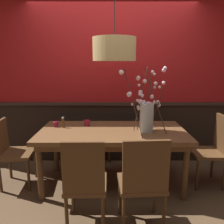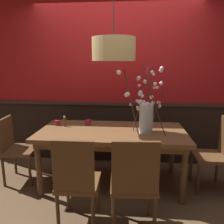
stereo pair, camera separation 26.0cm
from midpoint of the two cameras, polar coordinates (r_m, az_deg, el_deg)
name	(u,v)px [view 1 (the left image)]	position (r m, az deg, el deg)	size (l,w,h in m)	color
ground_plane	(112,183)	(3.17, -2.46, -18.09)	(24.00, 24.00, 0.00)	brown
back_wall	(112,73)	(3.51, -2.19, 10.23)	(4.85, 0.14, 2.97)	black
dining_table	(112,136)	(2.89, -2.59, -6.40)	(1.90, 0.92, 0.76)	brown
chair_far_side_left	(97,129)	(3.80, -5.83, -4.43)	(0.46, 0.44, 0.91)	brown
chair_near_side_left	(85,181)	(2.20, -10.70, -17.37)	(0.41, 0.41, 0.96)	brown
chair_head_east_end	(213,147)	(3.18, 22.69, -8.56)	(0.41, 0.41, 0.95)	brown
chair_near_side_right	(142,180)	(2.17, 4.42, -17.30)	(0.47, 0.42, 0.97)	brown
chair_head_west_end	(11,150)	(3.27, -27.12, -8.76)	(0.45, 0.45, 0.90)	brown
vase_with_blossoms	(145,113)	(2.77, 6.10, -0.38)	(0.60, 0.60, 0.82)	silver
candle_holder_nearer_center	(55,124)	(3.13, -17.01, -3.08)	(0.07, 0.07, 0.07)	maroon
candle_holder_nearer_edge	(86,123)	(3.09, -9.13, -2.84)	(0.08, 0.08, 0.08)	maroon
condiment_bottle	(62,123)	(3.06, -15.21, -2.74)	(0.04, 0.04, 0.14)	brown
pendant_lamp	(114,49)	(2.74, -2.38, 16.06)	(0.52, 0.52, 1.32)	tan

